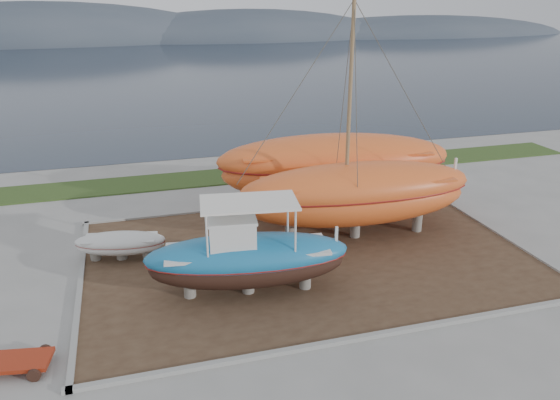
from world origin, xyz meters
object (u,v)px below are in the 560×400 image
object	(u,v)px
blue_caique	(247,248)
orange_bare_hull	(334,174)
white_dinghy	(121,246)
orange_sailboat	(361,127)
red_trailer	(21,364)

from	to	relation	value
blue_caique	orange_bare_hull	distance (m)	9.08
white_dinghy	blue_caique	bearing A→B (deg)	-31.06
blue_caique	orange_sailboat	distance (m)	7.46
orange_sailboat	orange_bare_hull	bearing A→B (deg)	89.08
orange_bare_hull	red_trailer	xyz separation A→B (m)	(-13.40, -9.22, -1.79)
white_dinghy	orange_bare_hull	xyz separation A→B (m)	(10.43, 2.69, 1.35)
blue_caique	orange_sailboat	size ratio (longest dim) A/B	0.70
blue_caique	orange_sailboat	bearing A→B (deg)	38.39
orange_sailboat	red_trailer	world-z (taller)	orange_sailboat
orange_bare_hull	white_dinghy	bearing A→B (deg)	-157.32
blue_caique	red_trailer	bearing A→B (deg)	-154.50
white_dinghy	red_trailer	world-z (taller)	white_dinghy
blue_caique	red_trailer	xyz separation A→B (m)	(-7.41, -2.41, -1.66)
white_dinghy	orange_sailboat	distance (m)	11.15
red_trailer	orange_sailboat	bearing A→B (deg)	33.51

